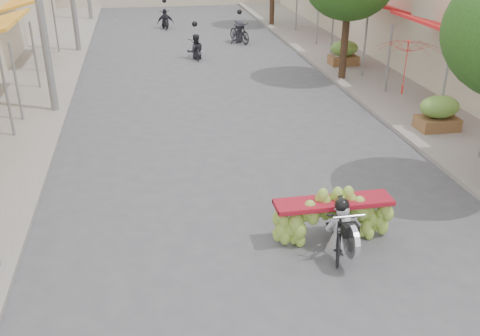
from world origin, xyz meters
name	(u,v)px	position (x,y,z in m)	size (l,w,h in m)	color
sidewalk_left	(22,88)	(-7.00, 15.00, 0.06)	(4.00, 60.00, 0.12)	gray
sidewalk_right	(369,71)	(7.00, 15.00, 0.06)	(4.00, 60.00, 0.12)	gray
produce_crate_mid	(439,110)	(6.20, 8.00, 0.71)	(1.20, 0.88, 1.16)	brown
produce_crate_far	(344,51)	(6.20, 16.00, 0.71)	(1.20, 0.88, 1.16)	brown
banana_motorbike	(337,217)	(1.06, 2.64, 0.67)	(2.35, 1.92, 1.97)	black
market_umbrella	(410,38)	(5.89, 9.75, 2.51)	(2.51, 2.51, 1.83)	red
pedestrian	(339,45)	(5.97, 16.05, 0.96)	(0.94, 0.71, 1.69)	white
bg_motorbike_a	(195,42)	(0.04, 18.73, 0.77)	(0.83, 1.50, 1.95)	black
bg_motorbike_b	(239,27)	(2.64, 21.70, 0.83)	(1.18, 1.92, 1.95)	black
bg_motorbike_c	(165,15)	(-0.90, 26.48, 0.79)	(0.98, 1.68, 1.95)	black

